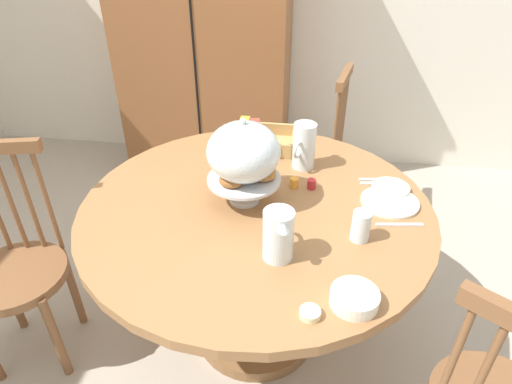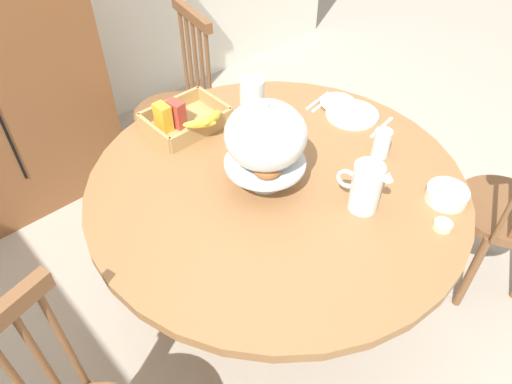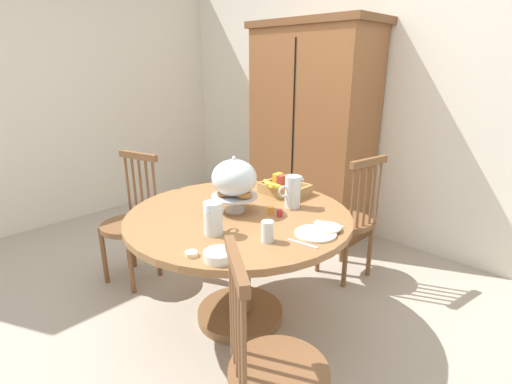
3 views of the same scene
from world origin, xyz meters
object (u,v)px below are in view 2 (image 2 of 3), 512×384
at_px(butter_dish, 443,225).
at_px(windsor_chair_facing_door, 177,113).
at_px(windsor_chair_by_cabinet, 507,213).
at_px(china_plate_small, 338,102).
at_px(pastry_stand_with_dome, 265,138).
at_px(orange_juice_pitcher, 252,105).
at_px(milk_pitcher, 365,189).
at_px(drinking_glass, 382,143).
at_px(cereal_bowl, 447,195).
at_px(cereal_basket, 185,120).
at_px(china_plate_large, 352,114).
at_px(dining_table, 275,215).

bearing_deg(butter_dish, windsor_chair_facing_door, 90.93).
height_order(windsor_chair_by_cabinet, china_plate_small, windsor_chair_by_cabinet).
bearing_deg(pastry_stand_with_dome, orange_juice_pitcher, 54.82).
relative_size(milk_pitcher, butter_dish, 2.98).
distance_m(orange_juice_pitcher, drinking_glass, 0.52).
xyz_separation_m(orange_juice_pitcher, drinking_glass, (0.22, -0.47, -0.04)).
bearing_deg(cereal_bowl, milk_pitcher, 144.26).
height_order(windsor_chair_by_cabinet, pastry_stand_with_dome, pastry_stand_with_dome).
xyz_separation_m(orange_juice_pitcher, cereal_basket, (-0.22, 0.16, -0.05)).
distance_m(windsor_chair_by_cabinet, milk_pitcher, 0.82).
bearing_deg(china_plate_small, milk_pitcher, -131.83).
distance_m(china_plate_large, butter_dish, 0.66).
bearing_deg(dining_table, drinking_glass, -23.06).
bearing_deg(butter_dish, windsor_chair_by_cabinet, -5.00).
height_order(china_plate_large, china_plate_small, china_plate_small).
distance_m(windsor_chair_by_cabinet, drinking_glass, 0.67).
bearing_deg(drinking_glass, windsor_chair_by_cabinet, -45.44).
xyz_separation_m(dining_table, china_plate_large, (0.51, 0.07, 0.19)).
xyz_separation_m(dining_table, butter_dish, (0.23, -0.53, 0.20)).
height_order(drinking_glass, butter_dish, drinking_glass).
bearing_deg(milk_pitcher, drinking_glass, 25.74).
distance_m(pastry_stand_with_dome, cereal_bowl, 0.65).
bearing_deg(pastry_stand_with_dome, china_plate_large, 6.24).
bearing_deg(milk_pitcher, windsor_chair_facing_door, 85.82).
bearing_deg(orange_juice_pitcher, butter_dish, -85.39).
xyz_separation_m(orange_juice_pitcher, butter_dish, (0.07, -0.84, -0.08)).
height_order(windsor_chair_by_cabinet, orange_juice_pitcher, windsor_chair_by_cabinet).
height_order(dining_table, drinking_glass, drinking_glass).
relative_size(windsor_chair_facing_door, orange_juice_pitcher, 4.83).
bearing_deg(china_plate_small, butter_dish, -112.96).
distance_m(windsor_chair_facing_door, drinking_glass, 1.18).
bearing_deg(pastry_stand_with_dome, dining_table, -15.25).
height_order(orange_juice_pitcher, milk_pitcher, orange_juice_pitcher).
distance_m(windsor_chair_by_cabinet, china_plate_small, 0.84).
bearing_deg(pastry_stand_with_dome, china_plate_small, 14.80).
bearing_deg(windsor_chair_facing_door, butter_dish, -89.07).
bearing_deg(china_plate_large, pastry_stand_with_dome, -173.76).
bearing_deg(cereal_basket, windsor_chair_by_cabinet, -50.97).
bearing_deg(pastry_stand_with_dome, cereal_bowl, -50.00).
bearing_deg(drinking_glass, china_plate_large, 61.57).
relative_size(windsor_chair_by_cabinet, orange_juice_pitcher, 4.83).
xyz_separation_m(windsor_chair_by_cabinet, cereal_basket, (-0.85, 1.04, 0.33)).
xyz_separation_m(cereal_bowl, butter_dish, (-0.12, -0.06, -0.01)).
bearing_deg(pastry_stand_with_dome, cereal_basket, 91.19).
relative_size(cereal_basket, china_plate_small, 2.11).
xyz_separation_m(windsor_chair_facing_door, pastry_stand_with_dome, (-0.25, -0.94, 0.49)).
bearing_deg(cereal_basket, china_plate_small, -27.74).
xyz_separation_m(orange_juice_pitcher, milk_pitcher, (-0.05, -0.60, -0.01)).
distance_m(dining_table, drinking_glass, 0.48).
xyz_separation_m(cereal_basket, china_plate_large, (0.57, -0.39, -0.04)).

